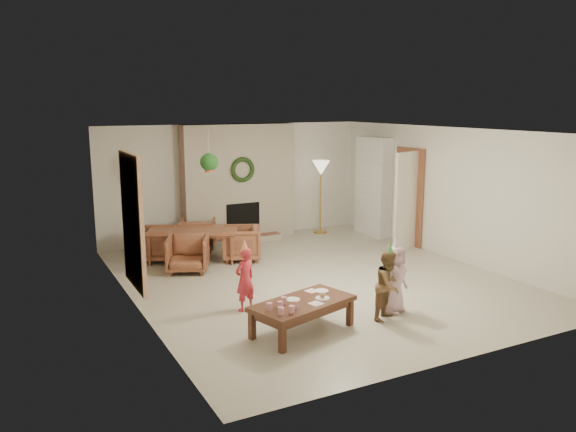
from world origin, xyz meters
TOP-DOWN VIEW (x-y plane):
  - floor at (0.00, 0.00)m, footprint 7.00×7.00m
  - ceiling at (0.00, 0.00)m, footprint 7.00×7.00m
  - wall_back at (0.00, 3.50)m, footprint 7.00×0.00m
  - wall_front at (0.00, -3.50)m, footprint 7.00×0.00m
  - wall_left at (-3.00, 0.00)m, footprint 0.00×7.00m
  - wall_right at (3.00, 0.00)m, footprint 0.00×7.00m
  - fireplace_mass at (0.00, 3.30)m, footprint 2.50×0.40m
  - fireplace_hearth at (0.00, 2.95)m, footprint 1.60×0.30m
  - fireplace_firebox at (0.00, 3.12)m, footprint 0.75×0.12m
  - fireplace_wreath at (0.00, 3.07)m, footprint 0.54×0.10m
  - floor_lamp_base at (1.88, 3.00)m, footprint 0.31×0.31m
  - floor_lamp_post at (1.88, 3.00)m, footprint 0.03×0.03m
  - floor_lamp_shade at (1.88, 3.00)m, footprint 0.40×0.40m
  - bookshelf_carcass at (2.84, 2.30)m, footprint 0.30×1.00m
  - bookshelf_shelf_a at (2.82, 2.30)m, footprint 0.30×0.92m
  - bookshelf_shelf_b at (2.82, 2.30)m, footprint 0.30×0.92m
  - bookshelf_shelf_c at (2.82, 2.30)m, footprint 0.30×0.92m
  - bookshelf_shelf_d at (2.82, 2.30)m, footprint 0.30×0.92m
  - books_row_lower at (2.80, 2.15)m, footprint 0.20×0.40m
  - books_row_mid at (2.80, 2.35)m, footprint 0.20×0.44m
  - books_row_upper at (2.80, 2.20)m, footprint 0.20×0.36m
  - door_frame at (2.96, 1.20)m, footprint 0.05×0.86m
  - door_leaf at (2.58, 0.82)m, footprint 0.77×0.32m
  - curtain_panel at (-2.96, 0.20)m, footprint 0.06×1.20m
  - dining_table at (-1.46, 2.08)m, footprint 1.91×1.55m
  - dining_chair_near at (-1.77, 1.41)m, footprint 0.93×0.94m
  - dining_chair_far at (-1.15, 2.74)m, footprint 0.93×0.94m
  - dining_chair_left at (-2.13, 2.39)m, footprint 0.94×0.93m
  - dining_chair_right at (-0.63, 1.69)m, footprint 0.94×0.93m
  - hanging_plant_cord at (-1.30, 1.50)m, footprint 0.01×0.01m
  - hanging_plant_pot at (-1.30, 1.50)m, footprint 0.16×0.16m
  - hanging_plant_foliage at (-1.30, 1.50)m, footprint 0.32×0.32m
  - coffee_table_top at (-1.29, -1.92)m, footprint 1.51×1.05m
  - coffee_table_apron at (-1.29, -1.92)m, footprint 1.38×0.92m
  - coffee_leg_fl at (-1.81, -2.36)m, footprint 0.09×0.09m
  - coffee_leg_fr at (-0.61, -2.01)m, footprint 0.09×0.09m
  - coffee_leg_bl at (-1.97, -1.82)m, footprint 0.09×0.09m
  - coffee_leg_br at (-0.77, -1.47)m, footprint 0.09×0.09m
  - cup_a at (-1.75, -2.22)m, footprint 0.09×0.09m
  - cup_b at (-1.81, -2.01)m, footprint 0.09×0.09m
  - cup_c at (-1.61, -2.23)m, footprint 0.09×0.09m
  - cup_d at (-1.67, -2.03)m, footprint 0.09×0.09m
  - cup_e at (-1.49, -2.11)m, footprint 0.09×0.09m
  - cup_f at (-1.55, -1.91)m, footprint 0.09×0.09m
  - plate_a at (-1.37, -1.81)m, footprint 0.24×0.24m
  - plate_b at (-1.00, -1.94)m, footprint 0.24×0.24m
  - plate_c at (-0.86, -1.68)m, footprint 0.24×0.24m
  - food_scoop at (-1.00, -1.94)m, footprint 0.09×0.09m
  - napkin_left at (-1.18, -2.08)m, footprint 0.20×0.20m
  - napkin_right at (-0.99, -1.63)m, footprint 0.20×0.20m
  - child_red at (-1.64, -0.83)m, footprint 0.39×0.32m
  - party_hat_red at (-1.64, -0.83)m, footprint 0.13×0.13m
  - child_plaid at (-0.01, -2.05)m, footprint 0.59×0.54m
  - party_hat_plaid at (-0.01, -2.05)m, footprint 0.13×0.13m
  - child_pink at (0.24, -1.87)m, footprint 0.56×0.47m
  - party_hat_pink at (0.24, -1.87)m, footprint 0.15×0.15m

SIDE VIEW (x-z plane):
  - floor at x=0.00m, z-range 0.00..0.00m
  - floor_lamp_base at x=1.88m, z-range 0.00..0.03m
  - fireplace_hearth at x=0.00m, z-range 0.00..0.12m
  - coffee_leg_fl at x=-1.81m, z-range 0.00..0.36m
  - coffee_leg_fr at x=-0.61m, z-range 0.00..0.36m
  - coffee_leg_bl at x=-1.97m, z-range 0.00..0.36m
  - coffee_leg_br at x=-0.77m, z-range 0.00..0.36m
  - dining_table at x=-1.46m, z-range 0.00..0.59m
  - coffee_table_apron at x=-1.29m, z-range 0.28..0.36m
  - dining_chair_near at x=-1.77m, z-range 0.00..0.65m
  - dining_chair_far at x=-1.15m, z-range 0.00..0.65m
  - dining_chair_left at x=-2.13m, z-range 0.00..0.65m
  - dining_chair_right at x=-0.63m, z-range 0.00..0.65m
  - coffee_table_top at x=-1.29m, z-range 0.36..0.42m
  - napkin_left at x=-1.18m, z-range 0.42..0.43m
  - napkin_right at x=-0.99m, z-range 0.42..0.43m
  - plate_a at x=-1.37m, z-range 0.42..0.43m
  - plate_b at x=-1.00m, z-range 0.42..0.43m
  - plate_c at x=-0.86m, z-range 0.42..0.43m
  - fireplace_firebox at x=0.00m, z-range 0.07..0.82m
  - bookshelf_shelf_a at x=2.82m, z-range 0.43..0.47m
  - child_red at x=-1.64m, z-range 0.00..0.93m
  - food_scoop at x=-1.00m, z-range 0.43..0.51m
  - cup_a at x=-1.75m, z-range 0.42..0.52m
  - cup_b at x=-1.81m, z-range 0.42..0.52m
  - cup_c at x=-1.61m, z-range 0.42..0.52m
  - cup_d at x=-1.67m, z-range 0.42..0.52m
  - cup_e at x=-1.49m, z-range 0.42..0.52m
  - cup_f at x=-1.55m, z-range 0.42..0.52m
  - child_plaid at x=-0.01m, z-range 0.00..0.98m
  - child_pink at x=0.24m, z-range 0.00..0.98m
  - books_row_lower at x=2.80m, z-range 0.47..0.71m
  - floor_lamp_post at x=1.88m, z-range 0.03..1.52m
  - bookshelf_shelf_b at x=2.82m, z-range 0.83..0.86m
  - party_hat_red at x=-1.64m, z-range 0.88..1.06m
  - books_row_mid at x=2.80m, z-range 0.87..1.11m
  - door_leaf at x=2.58m, z-range 0.00..2.00m
  - party_hat_plaid at x=-0.01m, z-range 0.93..1.09m
  - party_hat_pink at x=0.24m, z-range 0.93..1.11m
  - door_frame at x=2.96m, z-range 0.00..2.04m
  - bookshelf_carcass at x=2.84m, z-range 0.00..2.20m
  - wall_back at x=0.00m, z-range -2.25..4.75m
  - wall_front at x=0.00m, z-range -2.25..4.75m
  - wall_left at x=-3.00m, z-range -2.25..4.75m
  - wall_right at x=3.00m, z-range -2.25..4.75m
  - fireplace_mass at x=0.00m, z-range 0.00..2.50m
  - bookshelf_shelf_c at x=2.82m, z-range 1.24..1.26m
  - curtain_panel at x=-2.96m, z-range 0.25..2.25m
  - books_row_upper at x=2.80m, z-range 1.27..1.49m
  - floor_lamp_shade at x=1.88m, z-range 1.33..1.66m
  - fireplace_wreath at x=0.00m, z-range 1.28..1.82m
  - bookshelf_shelf_d at x=2.82m, z-range 1.64..1.66m
  - hanging_plant_pot at x=-1.30m, z-range 1.74..1.86m
  - hanging_plant_foliage at x=-1.30m, z-range 1.76..2.08m
  - hanging_plant_cord at x=-1.30m, z-range 1.80..2.50m
  - ceiling at x=0.00m, z-range 2.50..2.50m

